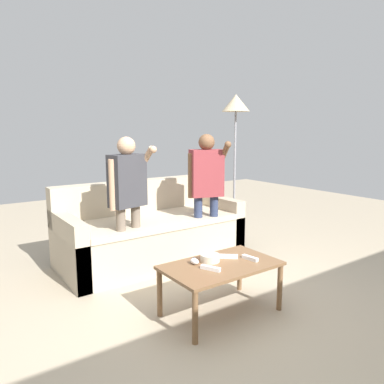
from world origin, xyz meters
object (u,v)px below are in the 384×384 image
game_remote_nunchuk (195,261)px  floor_lamp (236,113)px  couch (150,233)px  snack_bowl (210,258)px  game_remote_wand_near (250,258)px  game_remote_wand_far (211,268)px  player_left (128,191)px  player_right (206,183)px  game_remote_wand_spare (228,256)px  coffee_table (221,270)px

game_remote_nunchuk → floor_lamp: size_ratio=0.05×
couch → snack_bowl: 1.36m
snack_bowl → game_remote_wand_near: snack_bowl is taller
game_remote_wand_near → game_remote_wand_far: same height
floor_lamp → player_left: size_ratio=1.37×
player_right → game_remote_wand_near: player_right is taller
player_right → game_remote_wand_spare: 1.20m
floor_lamp → game_remote_wand_far: floor_lamp is taller
player_left → game_remote_wand_near: (0.54, -1.15, -0.46)m
couch → player_right: bearing=-37.9°
game_remote_wand_spare → couch: bearing=89.6°
couch → game_remote_wand_far: size_ratio=12.44×
snack_bowl → player_right: 1.26m
player_left → game_remote_wand_spare: (0.42, -1.01, -0.46)m
couch → game_remote_wand_near: size_ratio=13.43×
player_left → game_remote_wand_near: 1.35m
floor_lamp → game_remote_wand_spare: floor_lamp is taller
snack_bowl → player_right: size_ratio=0.11×
game_remote_nunchuk → coffee_table: bearing=-34.7°
coffee_table → game_remote_wand_far: game_remote_wand_far is taller
game_remote_nunchuk → player_left: bearing=96.5°
coffee_table → player_right: (0.65, 1.05, 0.54)m
floor_lamp → game_remote_wand_near: (-1.26, -1.61, -1.27)m
couch → floor_lamp: floor_lamp is taller
floor_lamp → game_remote_wand_near: 2.40m
player_right → game_remote_wand_near: (-0.39, -1.11, -0.47)m
coffee_table → player_right: size_ratio=0.65×
coffee_table → player_right: player_right is taller
player_right → game_remote_wand_far: size_ratio=8.82×
player_right → game_remote_wand_spare: bearing=-117.8°
couch → player_right: player_right is taller
player_right → game_remote_wand_near: 1.27m
floor_lamp → game_remote_wand_far: size_ratio=11.89×
snack_bowl → game_remote_wand_spare: snack_bowl is taller
couch → coffee_table: couch is taller
game_remote_wand_near → game_remote_wand_spare: same height
player_right → game_remote_wand_far: 1.44m
snack_bowl → player_left: size_ratio=0.11×
couch → snack_bowl: size_ratio=12.69×
coffee_table → game_remote_wand_near: (0.26, -0.06, 0.07)m
game_remote_nunchuk → game_remote_wand_near: bearing=-23.2°
coffee_table → snack_bowl: snack_bowl is taller
player_left → game_remote_wand_far: player_left is taller
player_right → player_left: (-0.94, 0.04, -0.01)m
game_remote_wand_near → game_remote_wand_far: 0.41m
game_remote_nunchuk → game_remote_wand_spare: 0.32m
game_remote_nunchuk → game_remote_wand_near: size_ratio=0.58×
game_remote_wand_far → floor_lamp: bearing=43.9°
game_remote_wand_spare → game_remote_wand_near: bearing=-48.4°
couch → game_remote_nunchuk: size_ratio=23.04×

